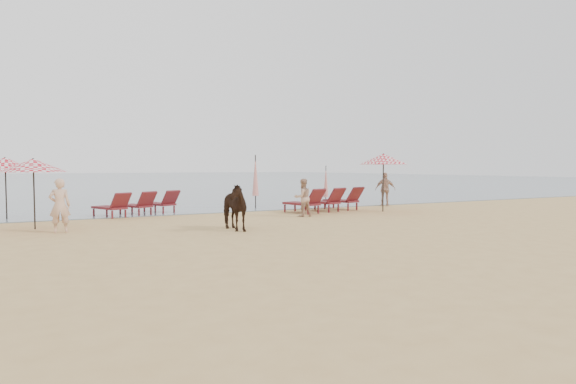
% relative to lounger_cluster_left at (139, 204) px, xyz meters
% --- Properties ---
extents(ground, '(120.00, 120.00, 0.00)m').
position_rel_lounger_cluster_left_xyz_m(ground, '(3.70, -10.74, -0.45)').
color(ground, tan).
rests_on(ground, ground).
extents(sea, '(160.00, 140.00, 0.06)m').
position_rel_lounger_cluster_left_xyz_m(sea, '(3.70, 69.26, -0.45)').
color(sea, '#51606B').
rests_on(sea, ground).
extents(lounger_cluster_left, '(3.41, 2.79, 0.65)m').
position_rel_lounger_cluster_left_xyz_m(lounger_cluster_left, '(0.00, 0.00, 0.00)').
color(lounger_cluster_left, maroon).
rests_on(lounger_cluster_left, ground).
extents(lounger_cluster_right, '(3.57, 2.63, 0.70)m').
position_rel_lounger_cluster_left_xyz_m(lounger_cluster_right, '(7.43, -2.18, 0.04)').
color(lounger_cluster_right, maroon).
rests_on(lounger_cluster_right, ground).
extents(umbrella_open_left_a, '(1.93, 1.93, 2.19)m').
position_rel_lounger_cluster_left_xyz_m(umbrella_open_left_a, '(-3.67, -2.93, 1.52)').
color(umbrella_open_left_a, black).
rests_on(umbrella_open_left_a, ground).
extents(umbrella_open_left_b, '(1.85, 1.89, 2.36)m').
position_rel_lounger_cluster_left_xyz_m(umbrella_open_left_b, '(-4.58, 0.49, 1.59)').
color(umbrella_open_left_b, black).
rests_on(umbrella_open_left_b, ground).
extents(umbrella_open_right, '(2.05, 2.05, 2.51)m').
position_rel_lounger_cluster_left_xyz_m(umbrella_open_right, '(9.62, -3.31, 1.80)').
color(umbrella_open_right, black).
rests_on(umbrella_open_right, ground).
extents(umbrella_closed_left, '(0.30, 0.30, 2.47)m').
position_rel_lounger_cluster_left_xyz_m(umbrella_closed_left, '(5.30, 0.47, 1.07)').
color(umbrella_closed_left, black).
rests_on(umbrella_closed_left, ground).
extents(umbrella_closed_right, '(0.24, 0.24, 1.98)m').
position_rel_lounger_cluster_left_xyz_m(umbrella_closed_right, '(8.55, -0.40, 0.77)').
color(umbrella_closed_right, black).
rests_on(umbrella_closed_right, ground).
extents(cow, '(0.87, 1.73, 1.43)m').
position_rel_lounger_cluster_left_xyz_m(cow, '(1.61, -5.98, 0.26)').
color(cow, black).
rests_on(cow, ground).
extents(beachgoer_left, '(0.60, 0.42, 1.59)m').
position_rel_lounger_cluster_left_xyz_m(beachgoer_left, '(-3.02, -4.19, 0.34)').
color(beachgoer_left, tan).
rests_on(beachgoer_left, ground).
extents(beachgoer_right_a, '(0.72, 0.56, 1.47)m').
position_rel_lounger_cluster_left_xyz_m(beachgoer_right_a, '(5.51, -3.53, 0.28)').
color(beachgoer_right_a, tan).
rests_on(beachgoer_right_a, ground).
extents(beachgoer_right_b, '(0.99, 0.94, 1.65)m').
position_rel_lounger_cluster_left_xyz_m(beachgoer_right_b, '(11.58, -1.05, 0.37)').
color(beachgoer_right_b, tan).
rests_on(beachgoer_right_b, ground).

